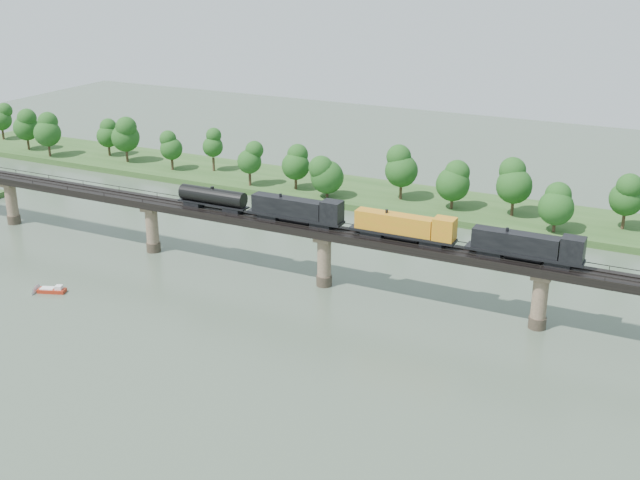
% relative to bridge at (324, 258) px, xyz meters
% --- Properties ---
extents(ground, '(400.00, 400.00, 0.00)m').
position_rel_bridge_xyz_m(ground, '(0.00, -30.00, -5.46)').
color(ground, '#3B4B3B').
rests_on(ground, ground).
extents(far_bank, '(300.00, 24.00, 1.60)m').
position_rel_bridge_xyz_m(far_bank, '(0.00, 55.00, -4.66)').
color(far_bank, '#294C1E').
rests_on(far_bank, ground).
extents(bridge, '(236.00, 30.00, 11.50)m').
position_rel_bridge_xyz_m(bridge, '(0.00, 0.00, 0.00)').
color(bridge, '#473A2D').
rests_on(bridge, ground).
extents(bridge_superstructure, '(220.00, 4.90, 0.75)m').
position_rel_bridge_xyz_m(bridge_superstructure, '(0.00, 0.00, 6.33)').
color(bridge_superstructure, black).
rests_on(bridge_superstructure, bridge).
extents(far_treeline, '(289.06, 17.54, 13.60)m').
position_rel_bridge_xyz_m(far_treeline, '(-8.21, 50.52, 3.37)').
color(far_treeline, '#382619').
rests_on(far_treeline, far_bank).
extents(freight_train, '(78.49, 3.06, 5.40)m').
position_rel_bridge_xyz_m(freight_train, '(8.35, 0.00, 8.62)').
color(freight_train, black).
rests_on(freight_train, bridge).
extents(motorboat, '(5.41, 3.46, 1.42)m').
position_rel_bridge_xyz_m(motorboat, '(-43.69, -25.55, -4.97)').
color(motorboat, '#A02512').
rests_on(motorboat, ground).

